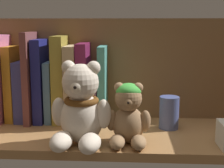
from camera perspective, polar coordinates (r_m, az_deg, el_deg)
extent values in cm
cube|color=#9E7042|center=(80.54, 0.70, -9.14)|extent=(80.94, 26.28, 2.00)
cube|color=brown|center=(90.58, 1.14, 2.08)|extent=(83.34, 1.20, 29.65)
cube|color=#B9648D|center=(93.60, -18.75, 1.07)|extent=(3.49, 14.38, 23.36)
cube|color=#BF7F20|center=(92.75, -16.98, 0.15)|extent=(2.26, 10.16, 20.31)
cube|color=navy|center=(92.14, -15.20, -1.10)|extent=(2.83, 11.29, 16.29)
cube|color=brown|center=(90.65, -13.75, 1.29)|extent=(1.66, 14.87, 24.10)
cube|color=navy|center=(90.11, -12.23, 0.68)|extent=(2.50, 12.16, 22.19)
cube|color=teal|center=(90.00, -10.60, -1.19)|extent=(1.82, 11.13, 16.24)
cube|color=olive|center=(88.74, -8.91, 0.94)|extent=(3.04, 12.35, 23.09)
cube|color=tan|center=(88.29, -6.75, 0.14)|extent=(2.91, 14.98, 20.63)
cube|color=maroon|center=(87.73, -4.71, 0.32)|extent=(3.29, 14.41, 21.32)
cube|color=#A06682|center=(87.94, -3.00, -1.54)|extent=(1.73, 11.05, 15.52)
cube|color=teal|center=(87.25, -1.57, 0.04)|extent=(1.92, 13.09, 20.49)
ellipsoid|color=beige|center=(72.02, -5.35, -6.05)|extent=(9.50, 8.72, 11.18)
sphere|color=beige|center=(69.61, -5.58, 0.32)|extent=(7.95, 7.95, 7.95)
sphere|color=beige|center=(70.45, -7.69, 2.95)|extent=(2.98, 2.98, 2.98)
sphere|color=beige|center=(68.99, -3.28, 2.87)|extent=(2.98, 2.98, 2.98)
sphere|color=beige|center=(67.03, -6.21, -0.49)|extent=(2.98, 2.98, 2.98)
sphere|color=black|center=(66.03, -6.46, -0.59)|extent=(1.04, 1.04, 1.04)
ellipsoid|color=beige|center=(69.20, -8.96, -9.98)|extent=(5.27, 7.90, 3.98)
ellipsoid|color=beige|center=(67.55, -3.93, -10.39)|extent=(5.27, 7.90, 3.98)
ellipsoid|color=beige|center=(72.57, -9.34, -4.87)|extent=(3.57, 3.57, 6.46)
ellipsoid|color=beige|center=(69.99, -1.49, -5.31)|extent=(3.57, 3.57, 6.46)
torus|color=brown|center=(70.99, -5.41, -2.94)|extent=(7.63, 7.63, 1.43)
ellipsoid|color=#93704C|center=(72.33, 2.89, -7.15)|extent=(7.03, 6.45, 8.28)
sphere|color=#93704C|center=(70.33, 2.93, -2.52)|extent=(5.88, 5.88, 5.88)
sphere|color=#93704C|center=(70.33, 1.28, -0.60)|extent=(2.21, 2.21, 2.21)
sphere|color=#93704C|center=(70.26, 4.63, -0.64)|extent=(2.21, 2.21, 2.21)
sphere|color=#9B754E|center=(68.38, 2.90, -3.20)|extent=(2.21, 2.21, 2.21)
sphere|color=black|center=(67.62, 2.89, -3.30)|extent=(0.77, 0.77, 0.77)
ellipsoid|color=#93704C|center=(69.56, 0.91, -10.19)|extent=(3.35, 5.54, 2.94)
ellipsoid|color=#93704C|center=(69.49, 4.72, -10.25)|extent=(3.35, 5.54, 2.94)
ellipsoid|color=#93704C|center=(71.78, -0.10, -6.41)|extent=(2.41, 2.41, 4.78)
ellipsoid|color=#93704C|center=(71.67, 5.89, -6.49)|extent=(2.41, 2.41, 4.78)
ellipsoid|color=green|center=(70.40, 2.95, -1.16)|extent=(5.59, 5.59, 3.24)
cylinder|color=#4C5B99|center=(83.12, 10.03, -4.98)|extent=(4.93, 4.93, 8.22)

